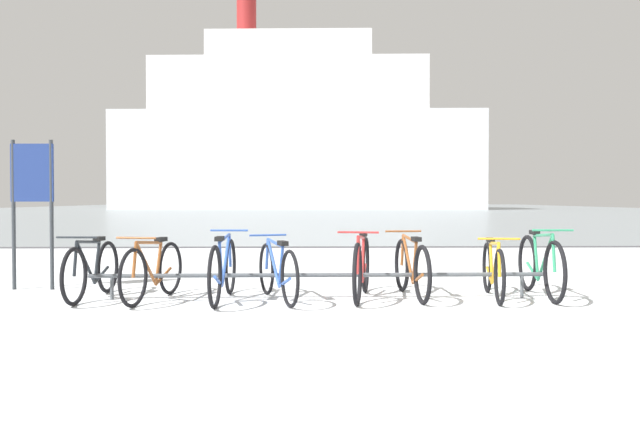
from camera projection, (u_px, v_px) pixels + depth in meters
The scene contains 12 objects.
ground at pixel (323, 212), 59.34m from camera, with size 80.00×132.00×0.08m.
bike_rack at pixel (319, 276), 7.52m from camera, with size 5.39×0.11×0.31m.
bicycle_0 at pixel (92, 270), 7.50m from camera, with size 0.46×1.62×0.76m.
bicycle_1 at pixel (153, 271), 7.38m from camera, with size 0.50×1.59×0.76m.
bicycle_2 at pixel (223, 269), 7.35m from camera, with size 0.46×1.73×0.81m.
bicycle_3 at pixel (277, 271), 7.37m from camera, with size 0.63×1.58×0.75m.
bicycle_4 at pixel (362, 267), 7.51m from camera, with size 0.48×1.71×0.82m.
bicycle_5 at pixel (411, 268), 7.62m from camera, with size 0.46×1.69×0.78m.
bicycle_6 at pixel (493, 270), 7.53m from camera, with size 0.46×1.62×0.75m.
bicycle_7 at pixel (540, 266), 7.65m from camera, with size 0.46×1.76×0.84m.
info_sign at pixel (32, 188), 8.26m from camera, with size 0.55×0.06×1.94m.
ferry_ship at pixel (296, 138), 71.69m from camera, with size 39.98×13.84×23.85m.
Camera 1 is at (-1.55, -5.41, 1.18)m, focal length 35.80 mm.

